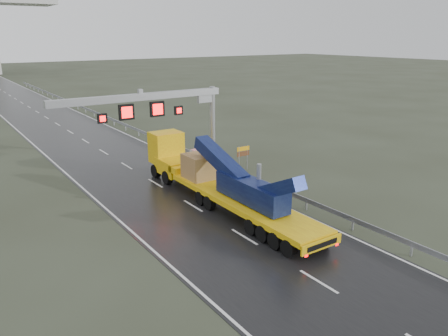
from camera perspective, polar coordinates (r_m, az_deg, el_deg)
ground at (r=23.71m, az=8.67°, el=-12.41°), size 400.00×400.00×0.00m
road at (r=57.86m, az=-19.45°, el=4.47°), size 11.00×200.00×0.02m
guardrail at (r=50.50m, az=-9.73°, el=4.29°), size 0.20×140.00×1.40m
sign_gantry at (r=37.24m, az=-7.76°, el=7.62°), size 14.90×1.20×7.42m
heavy_haul_truck at (r=31.92m, az=-1.93°, el=-0.94°), size 3.02×19.26×4.51m
exit_sign_pair at (r=38.63m, az=2.52°, el=1.92°), size 1.29×0.08×2.21m
striped_barrier at (r=41.86m, az=-4.00°, el=1.69°), size 0.74×0.52×1.13m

